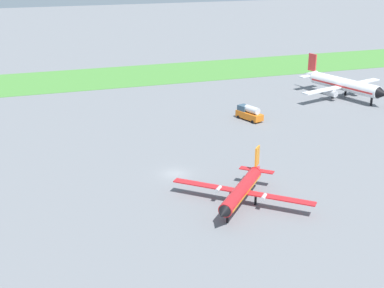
{
  "coord_description": "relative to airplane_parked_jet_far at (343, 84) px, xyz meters",
  "views": [
    {
      "loc": [
        -23.74,
        -78.26,
        34.9
      ],
      "look_at": [
        4.76,
        5.08,
        3.0
      ],
      "focal_mm": 49.85,
      "sensor_mm": 36.0,
      "label": 1
    }
  ],
  "objects": [
    {
      "name": "ground_plane",
      "position": [
        -54.56,
        -33.35,
        -3.44
      ],
      "size": [
        600.0,
        600.0,
        0.0
      ],
      "primitive_type": "plane",
      "color": "slate"
    },
    {
      "name": "grass_taxiway_strip",
      "position": [
        -54.56,
        41.95,
        -3.4
      ],
      "size": [
        360.0,
        28.0,
        0.08
      ],
      "primitive_type": "cube",
      "color": "#478438",
      "rests_on": "ground_plane"
    },
    {
      "name": "airplane_parked_jet_far",
      "position": [
        0.0,
        0.0,
        0.0
      ],
      "size": [
        26.45,
        26.17,
        9.55
      ],
      "rotation": [
        0.0,
        0.0,
        4.99
      ],
      "color": "white",
      "rests_on": "ground_plane"
    },
    {
      "name": "airplane_foreground_turboprop",
      "position": [
        -48.63,
        -47.3,
        -1.08
      ],
      "size": [
        16.89,
        15.45,
        6.44
      ],
      "rotation": [
        0.0,
        0.0,
        3.98
      ],
      "color": "red",
      "rests_on": "ground_plane"
    },
    {
      "name": "fuel_truck_near_gate",
      "position": [
        -30.19,
        -9.69,
        -1.86
      ],
      "size": [
        4.36,
        6.93,
        3.29
      ],
      "rotation": [
        0.0,
        0.0,
        1.9
      ],
      "color": "orange",
      "rests_on": "ground_plane"
    }
  ]
}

